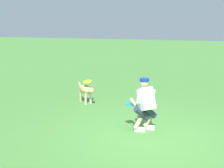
# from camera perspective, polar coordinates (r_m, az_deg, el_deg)

# --- Properties ---
(ground_plane) EXTENTS (60.00, 60.00, 0.00)m
(ground_plane) POSITION_cam_1_polar(r_m,az_deg,el_deg) (7.39, 6.55, -9.77)
(ground_plane) COLOR #4C893C
(person) EXTENTS (0.71, 0.57, 1.29)m
(person) POSITION_cam_1_polar(r_m,az_deg,el_deg) (7.67, 6.01, -3.42)
(person) COLOR silver
(person) RESTS_ON ground_plane
(dog) EXTENTS (0.79, 0.76, 0.60)m
(dog) POSITION_cam_1_polar(r_m,az_deg,el_deg) (10.17, -4.70, -1.15)
(dog) COLOR tan
(dog) RESTS_ON ground_plane
(frisbee_flying) EXTENTS (0.37, 0.37, 0.10)m
(frisbee_flying) POSITION_cam_1_polar(r_m,az_deg,el_deg) (9.97, -4.41, 0.44)
(frisbee_flying) COLOR yellow
(frisbee_held) EXTENTS (0.29, 0.28, 0.04)m
(frisbee_held) POSITION_cam_1_polar(r_m,az_deg,el_deg) (7.82, 3.31, -3.74)
(frisbee_held) COLOR #1C90DF
(frisbee_held) RESTS_ON person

